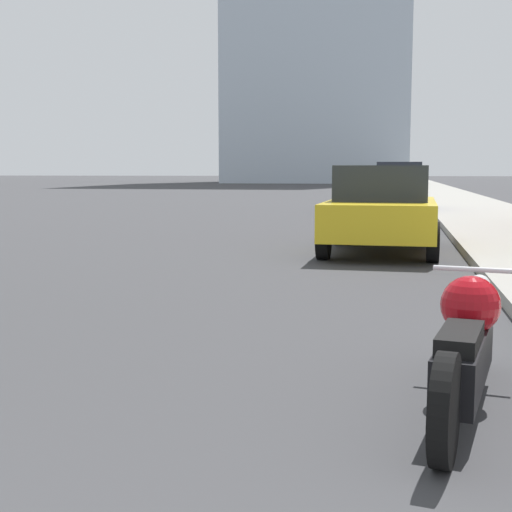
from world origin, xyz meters
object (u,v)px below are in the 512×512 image
(parked_car_blue, at_px, (400,188))
(parked_car_silver, at_px, (395,184))
(parked_car_yellow, at_px, (382,209))
(motorcycle, at_px, (466,346))

(parked_car_blue, distance_m, parked_car_silver, 10.05)
(parked_car_yellow, height_order, parked_car_blue, parked_car_blue)
(motorcycle, height_order, parked_car_yellow, parked_car_yellow)
(parked_car_blue, bearing_deg, motorcycle, -87.11)
(parked_car_yellow, distance_m, parked_car_blue, 12.38)
(parked_car_yellow, xyz_separation_m, parked_car_blue, (0.36, 12.37, 0.07))
(parked_car_yellow, bearing_deg, motorcycle, -83.62)
(parked_car_blue, relative_size, parked_car_silver, 0.96)
(motorcycle, bearing_deg, parked_car_blue, 101.88)
(motorcycle, distance_m, parked_car_silver, 30.88)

